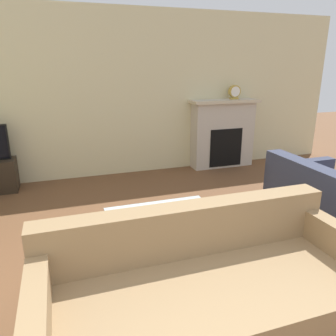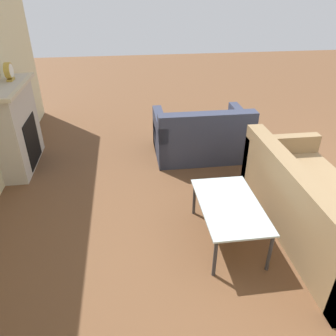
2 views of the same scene
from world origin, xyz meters
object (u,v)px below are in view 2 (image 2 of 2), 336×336
(couch_sectional, at_px, (317,210))
(couch_loveseat, at_px, (201,138))
(mantel_clock, at_px, (9,71))
(coffee_table, at_px, (230,208))

(couch_sectional, relative_size, couch_loveseat, 1.63)
(mantel_clock, bearing_deg, coffee_table, -130.45)
(coffee_table, bearing_deg, mantel_clock, 49.55)
(couch_sectional, xyz_separation_m, mantel_clock, (2.16, 3.53, 1.07))
(couch_loveseat, height_order, mantel_clock, mantel_clock)
(couch_sectional, relative_size, mantel_clock, 9.39)
(couch_sectional, bearing_deg, mantel_clock, 58.55)
(couch_loveseat, xyz_separation_m, coffee_table, (-1.97, 0.14, 0.12))
(coffee_table, bearing_deg, couch_sectional, -89.55)
(couch_loveseat, height_order, coffee_table, couch_loveseat)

